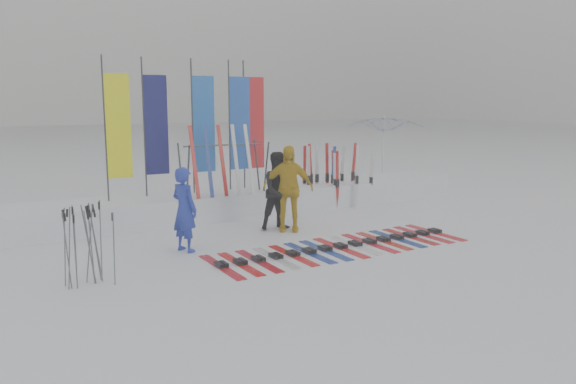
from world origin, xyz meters
TOP-DOWN VIEW (x-y plane):
  - ground at (0.00, 0.00)m, footprint 120.00×120.00m
  - snow_bank at (0.00, 4.60)m, footprint 14.00×1.60m
  - person_blue at (-1.89, 1.87)m, footprint 0.57×0.69m
  - person_black at (0.55, 2.57)m, footprint 0.88×0.71m
  - person_yellow at (0.64, 2.35)m, footprint 1.18×0.95m
  - tent_canopy at (6.18, 5.75)m, footprint 3.07×3.11m
  - ski_row at (0.78, 0.56)m, footprint 5.16×1.69m
  - pole_cluster at (-3.87, 0.84)m, footprint 0.69×0.79m
  - feather_flags at (-0.50, 4.79)m, footprint 4.04×0.24m
  - ski_rack at (-0.04, 4.20)m, footprint 2.04×0.80m
  - upright_skis at (3.13, 4.31)m, footprint 1.69×0.98m

SIDE VIEW (x-z plane):
  - ground at x=0.00m, z-range 0.00..0.00m
  - ski_row at x=0.78m, z-range 0.00..0.07m
  - snow_bank at x=0.00m, z-range 0.00..0.60m
  - pole_cluster at x=-3.87m, z-range -0.02..1.23m
  - upright_skis at x=3.13m, z-range -0.05..1.64m
  - person_blue at x=-1.89m, z-range 0.00..1.60m
  - person_black at x=0.55m, z-range 0.00..1.72m
  - person_yellow at x=0.64m, z-range 0.00..1.87m
  - tent_canopy at x=6.18m, z-range 0.00..2.41m
  - ski_rack at x=-0.04m, z-range 0.77..2.00m
  - feather_flags at x=-0.50m, z-range 0.64..3.84m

